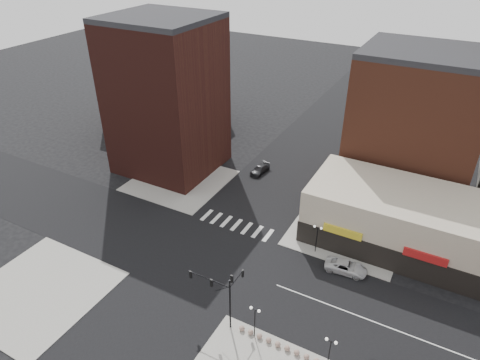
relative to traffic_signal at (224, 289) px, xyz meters
The scene contains 17 objects.
ground 11.76m from the traffic_signal, 132.74° to the left, with size 240.00×240.00×0.00m, color black.
road_ew 11.76m from the traffic_signal, 132.74° to the left, with size 200.00×14.00×0.02m, color black.
road_ns 11.76m from the traffic_signal, 132.74° to the left, with size 14.00×200.00×0.02m, color black.
sidewalk_nw 31.55m from the traffic_signal, 134.23° to the left, with size 15.00×15.00×0.12m, color gray.
sidewalk_ne 23.99m from the traffic_signal, 71.98° to the left, with size 15.00×15.00×0.12m, color gray.
sidewalk_sw 23.26m from the traffic_signal, 162.94° to the right, with size 15.00×15.00×0.12m, color gray.
building_nw 37.93m from the traffic_signal, 134.90° to the left, with size 16.00×15.00×25.00m, color #3B1712.
building_nw_low 57.36m from the traffic_signal, 133.17° to the left, with size 20.00×18.00×12.00m, color #3B1712.
building_ne_midrise 39.60m from the traffic_signal, 72.51° to the left, with size 18.00×15.00×22.00m, color brown.
building_ne_row 26.71m from the traffic_signal, 58.92° to the left, with size 24.20×12.20×8.00m.
traffic_signal is the anchor object (origin of this frame).
street_lamp_se_a 4.12m from the traffic_signal, ahead, with size 1.22×0.32×4.16m.
street_lamp_se_b 11.88m from the traffic_signal, ahead, with size 1.22×0.32×4.16m.
street_lamp_ne 16.62m from the traffic_signal, 73.25° to the left, with size 1.22×0.32×4.16m.
bollard_row 8.34m from the traffic_signal, ahead, with size 10.04×0.59×0.59m.
white_suv 17.50m from the traffic_signal, 56.42° to the left, with size 2.41×5.23×1.45m, color silver.
dark_sedan_north 33.42m from the traffic_signal, 109.40° to the left, with size 1.86×4.57×1.33m, color black.
Camera 1 is at (24.07, -35.32, 37.72)m, focal length 32.00 mm.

